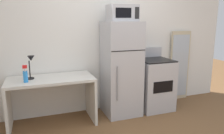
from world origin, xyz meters
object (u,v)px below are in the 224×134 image
object	(u,v)px
microwave	(122,13)
leaning_mirror	(179,66)
spray_bottle	(25,76)
refrigerator	(121,69)
desk	(51,92)
oven_range	(154,84)
desk_lamp	(31,63)

from	to	relation	value
microwave	leaning_mirror	bearing A→B (deg)	11.10
microwave	spray_bottle	bearing A→B (deg)	-175.24
refrigerator	leaning_mirror	distance (m)	1.41
desk	oven_range	size ratio (longest dim) A/B	1.17
spray_bottle	refrigerator	distance (m)	1.53
refrigerator	oven_range	distance (m)	0.73
desk	microwave	distance (m)	1.67
desk_lamp	oven_range	xyz separation A→B (m)	(2.09, -0.01, -0.52)
spray_bottle	oven_range	xyz separation A→B (m)	(2.17, 0.14, -0.38)
desk_lamp	leaning_mirror	world-z (taller)	leaning_mirror
oven_range	leaning_mirror	distance (m)	0.81
desk_lamp	spray_bottle	size ratio (longest dim) A/B	1.42
microwave	leaning_mirror	world-z (taller)	microwave
spray_bottle	microwave	xyz separation A→B (m)	(1.52, 0.13, 0.87)
refrigerator	oven_range	world-z (taller)	refrigerator
oven_range	refrigerator	bearing A→B (deg)	179.64
desk_lamp	oven_range	size ratio (longest dim) A/B	0.32
refrigerator	desk_lamp	bearing A→B (deg)	179.76
desk	desk_lamp	bearing A→B (deg)	173.68
desk_lamp	oven_range	bearing A→B (deg)	-0.28
spray_bottle	microwave	distance (m)	1.76
desk	leaning_mirror	xyz separation A→B (m)	(2.56, 0.27, 0.17)
desk	leaning_mirror	size ratio (longest dim) A/B	0.92
refrigerator	microwave	distance (m)	0.93
leaning_mirror	desk	bearing A→B (deg)	-173.88
desk	oven_range	bearing A→B (deg)	0.61
microwave	oven_range	xyz separation A→B (m)	(0.65, 0.02, -1.26)
desk_lamp	spray_bottle	bearing A→B (deg)	-117.80
desk	desk_lamp	size ratio (longest dim) A/B	3.65
refrigerator	microwave	size ratio (longest dim) A/B	3.46
desk	refrigerator	bearing A→B (deg)	1.15
refrigerator	oven_range	size ratio (longest dim) A/B	1.45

